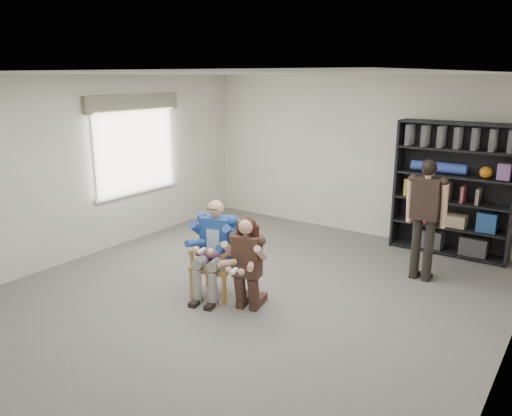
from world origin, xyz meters
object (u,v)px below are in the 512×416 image
Objects in this scene: seated_man at (215,249)px; bookshelf at (453,190)px; armchair at (215,260)px; kneeling_woman at (246,265)px; standing_man at (424,221)px.

seated_man is 0.61× the size of bookshelf.
kneeling_woman is (0.58, -0.12, 0.09)m from armchair.
seated_man is (0.00, -0.00, 0.15)m from armchair.
seated_man is at bearing -102.72° from armchair.
kneeling_woman is at bearing -121.98° from standing_man.
bookshelf is 1.23× the size of standing_man.
kneeling_woman is 2.62m from standing_man.
bookshelf reaches higher than kneeling_woman.
kneeling_woman is (0.58, -0.12, -0.05)m from seated_man.
kneeling_woman is 3.82m from bookshelf.
armchair is at bearing -121.34° from bookshelf.
bookshelf is 1.34m from standing_man.
seated_man is at bearing -121.34° from bookshelf.
standing_man is (-0.03, -1.33, -0.20)m from bookshelf.
standing_man is (1.45, 2.17, 0.26)m from kneeling_woman.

